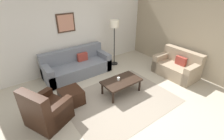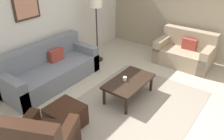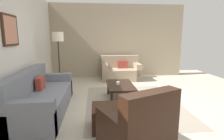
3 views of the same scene
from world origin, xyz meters
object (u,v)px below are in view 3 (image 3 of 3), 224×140
object	(u,v)px
couch_loveseat	(121,71)
ottoman	(108,117)
framed_artwork	(10,30)
couch_main	(39,98)
lamp_standing	(58,43)
armchair_leather	(138,133)
cup	(118,83)
coffee_table	(120,86)

from	to	relation	value
couch_loveseat	ottoman	bearing A→B (deg)	168.32
ottoman	framed_artwork	distance (m)	2.50
couch_main	framed_artwork	size ratio (longest dim) A/B	3.71
lamp_standing	armchair_leather	bearing A→B (deg)	-152.99
lamp_standing	framed_artwork	world-z (taller)	framed_artwork
cup	framed_artwork	world-z (taller)	framed_artwork
couch_loveseat	armchair_leather	xyz separation A→B (m)	(-4.34, 0.40, 0.01)
couch_loveseat	lamp_standing	bearing A→B (deg)	121.80
couch_main	cup	xyz separation A→B (m)	(0.49, -1.75, 0.15)
couch_loveseat	ottoman	size ratio (longest dim) A/B	2.50
armchair_leather	lamp_standing	bearing A→B (deg)	27.01
lamp_standing	framed_artwork	size ratio (longest dim) A/B	2.82
couch_main	framed_artwork	bearing A→B (deg)	92.53
armchair_leather	coffee_table	distance (m)	2.13
armchair_leather	cup	size ratio (longest dim) A/B	13.22
armchair_leather	lamp_standing	xyz separation A→B (m)	(3.11, 1.59, 1.10)
armchair_leather	ottoman	size ratio (longest dim) A/B	1.89
coffee_table	couch_loveseat	bearing A→B (deg)	-8.54
armchair_leather	lamp_standing	size ratio (longest dim) A/B	0.62
cup	lamp_standing	distance (m)	2.13
armchair_leather	cup	bearing A→B (deg)	0.08
armchair_leather	ottoman	bearing A→B (deg)	24.52
couch_main	cup	bearing A→B (deg)	-74.51
coffee_table	lamp_standing	world-z (taller)	lamp_standing
ottoman	couch_main	bearing A→B (deg)	59.54
coffee_table	lamp_standing	bearing A→B (deg)	59.13
couch_main	lamp_standing	distance (m)	1.90
coffee_table	lamp_standing	size ratio (longest dim) A/B	0.64
couch_loveseat	lamp_standing	size ratio (longest dim) A/B	0.82
cup	lamp_standing	world-z (taller)	lamp_standing
armchair_leather	cup	world-z (taller)	armchair_leather
couch_loveseat	framed_artwork	xyz separation A→B (m)	(-2.78, 2.57, 1.40)
couch_loveseat	coffee_table	world-z (taller)	couch_loveseat
coffee_table	framed_artwork	size ratio (longest dim) A/B	1.82
couch_main	couch_loveseat	size ratio (longest dim) A/B	1.60
couch_loveseat	coffee_table	xyz separation A→B (m)	(-2.22, 0.33, 0.06)
ottoman	lamp_standing	bearing A→B (deg)	27.78
armchair_leather	ottoman	xyz separation A→B (m)	(0.75, 0.34, -0.11)
cup	lamp_standing	xyz separation A→B (m)	(1.04, 1.58, 0.96)
couch_loveseat	framed_artwork	distance (m)	4.04
coffee_table	ottoman	bearing A→B (deg)	163.41
framed_artwork	couch_loveseat	bearing A→B (deg)	-42.80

